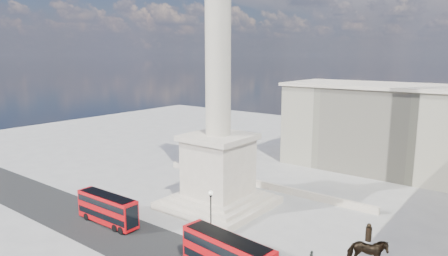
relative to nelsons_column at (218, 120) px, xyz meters
name	(u,v)px	position (x,y,z in m)	size (l,w,h in m)	color
ground	(196,216)	(0.00, -5.00, -12.92)	(180.00, 180.00, 0.00)	gray
asphalt_road	(170,255)	(5.00, -15.00, -12.91)	(120.00, 9.00, 0.01)	black
nelsons_column	(218,120)	(0.00, 0.00, 0.00)	(14.00, 14.00, 49.85)	beige
balustrade_wall	(259,184)	(0.00, 11.00, -12.37)	(40.00, 0.60, 1.10)	beige
building_northeast	(423,131)	(20.00, 35.00, -4.59)	(51.00, 17.00, 16.60)	#B8B397
red_bus_a	(108,209)	(-7.55, -13.96, -10.82)	(9.89, 2.46, 4.00)	#B8090D
victorian_lamp	(211,212)	(6.35, -9.43, -9.20)	(0.54, 0.54, 6.32)	black
pedestrian_walking	(237,255)	(11.76, -11.50, -12.15)	(0.56, 0.37, 1.53)	#222722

